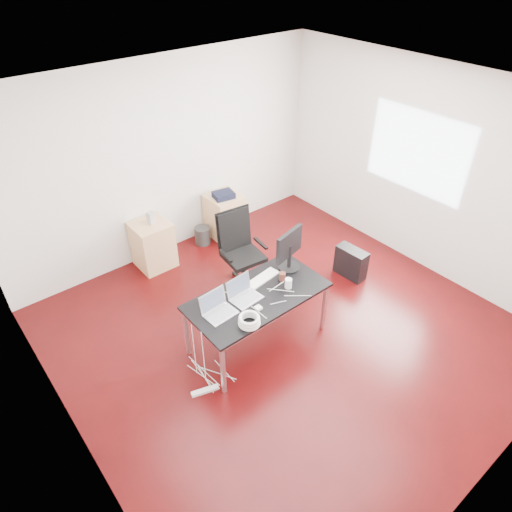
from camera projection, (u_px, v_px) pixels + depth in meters
room_shell at (291, 236)px, 4.82m from camera, size 5.00×5.00×5.00m
desk at (258, 298)px, 5.12m from camera, size 1.60×0.80×0.73m
office_chair at (240, 247)px, 6.05m from camera, size 0.53×0.55×1.08m
filing_cabinet_left at (153, 245)px, 6.54m from camera, size 0.50×0.50×0.70m
filing_cabinet_right at (225, 215)px, 7.19m from camera, size 0.50×0.50×0.70m
pc_tower at (351, 262)px, 6.41m from camera, size 0.23×0.46×0.44m
wastebasket at (202, 235)px, 7.11m from camera, size 0.30×0.30×0.28m
power_strip at (205, 391)px, 4.90m from camera, size 0.30×0.15×0.04m
laptop_left at (218, 309)px, 4.82m from camera, size 0.34×0.27×0.23m
laptop_right at (244, 294)px, 5.01m from camera, size 0.35×0.28×0.23m
monitor at (289, 248)px, 5.32m from camera, size 0.45×0.26×0.51m
keyboard at (262, 278)px, 5.30m from camera, size 0.45×0.20×0.02m
cup_white at (288, 283)px, 5.15m from camera, size 0.10×0.10×0.12m
cup_brown at (282, 276)px, 5.27m from camera, size 0.10×0.10×0.10m
cable_coil at (249, 321)px, 4.68m from camera, size 0.24×0.24×0.11m
power_adapter at (258, 308)px, 4.89m from camera, size 0.07×0.07×0.03m
speaker at (151, 218)px, 6.29m from camera, size 0.11×0.10×0.18m
navy_garment at (224, 195)px, 6.91m from camera, size 0.34×0.29×0.09m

